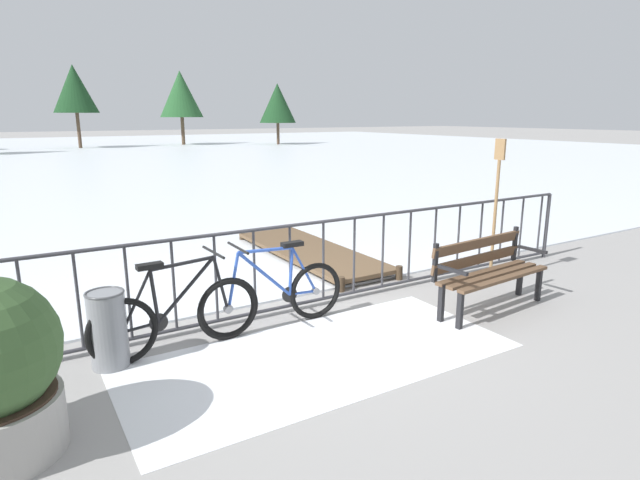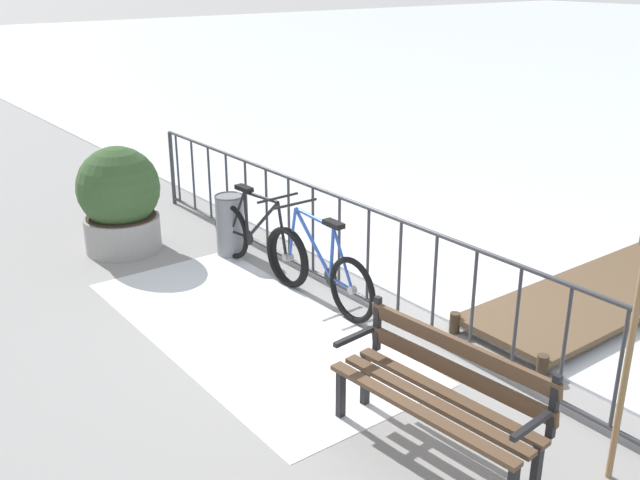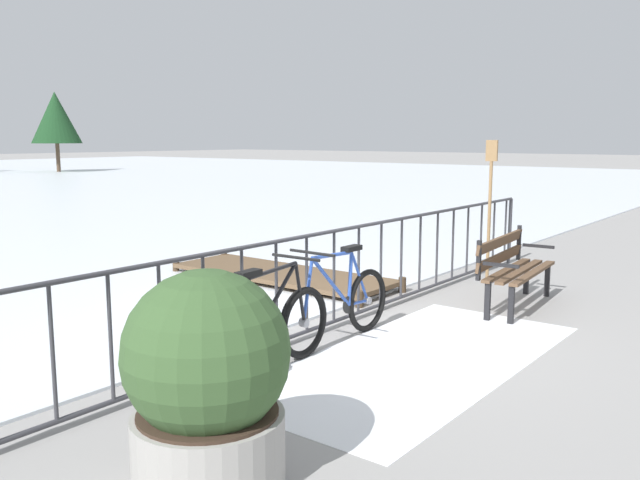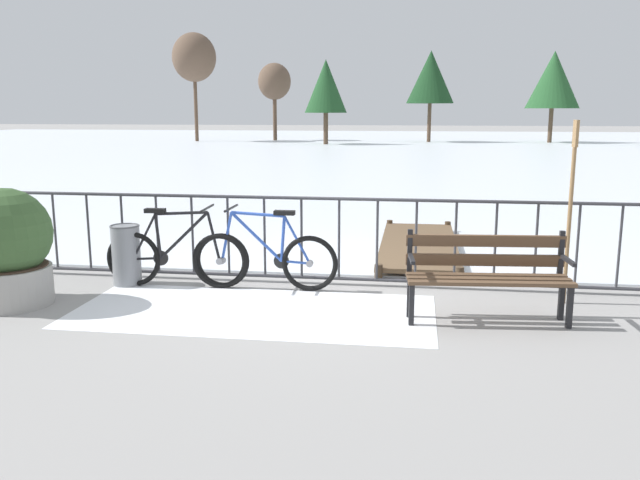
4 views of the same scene
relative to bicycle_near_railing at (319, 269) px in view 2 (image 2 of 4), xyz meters
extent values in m
plane|color=gray|center=(0.60, 0.32, -0.37)|extent=(160.00, 160.00, 0.00)
cube|color=white|center=(0.06, -0.88, -0.36)|extent=(3.78, 1.71, 0.01)
cylinder|color=#38383D|center=(0.60, 0.32, 0.68)|extent=(9.00, 0.04, 0.04)
cylinder|color=#38383D|center=(0.60, 0.32, -0.29)|extent=(9.00, 0.04, 0.04)
cylinder|color=#38383D|center=(-3.90, 0.32, 0.16)|extent=(0.06, 0.06, 1.05)
cylinder|color=#38383D|center=(-3.72, 0.32, 0.20)|extent=(0.03, 0.03, 0.97)
cylinder|color=#38383D|center=(-3.27, 0.32, 0.20)|extent=(0.03, 0.03, 0.97)
cylinder|color=#38383D|center=(-2.81, 0.32, 0.20)|extent=(0.03, 0.03, 0.97)
cylinder|color=#38383D|center=(-2.36, 0.32, 0.20)|extent=(0.03, 0.03, 0.97)
cylinder|color=#38383D|center=(-1.90, 0.32, 0.20)|extent=(0.03, 0.03, 0.97)
cylinder|color=#38383D|center=(-1.45, 0.32, 0.20)|extent=(0.03, 0.03, 0.97)
cylinder|color=#38383D|center=(-0.99, 0.32, 0.20)|extent=(0.03, 0.03, 0.97)
cylinder|color=#38383D|center=(-0.54, 0.32, 0.20)|extent=(0.03, 0.03, 0.97)
cylinder|color=#38383D|center=(-0.09, 0.32, 0.20)|extent=(0.03, 0.03, 0.97)
cylinder|color=#38383D|center=(0.37, 0.32, 0.20)|extent=(0.03, 0.03, 0.97)
cylinder|color=#38383D|center=(0.82, 0.32, 0.20)|extent=(0.03, 0.03, 0.97)
cylinder|color=#38383D|center=(1.28, 0.32, 0.20)|extent=(0.03, 0.03, 0.97)
cylinder|color=#38383D|center=(1.73, 0.32, 0.20)|extent=(0.03, 0.03, 0.97)
cylinder|color=#38383D|center=(2.19, 0.32, 0.20)|extent=(0.03, 0.03, 0.97)
cylinder|color=#38383D|center=(2.64, 0.32, 0.20)|extent=(0.03, 0.03, 0.97)
cylinder|color=#38383D|center=(3.10, 0.32, 0.20)|extent=(0.03, 0.03, 0.97)
torus|color=black|center=(0.52, 0.00, -0.04)|extent=(0.66, 0.06, 0.66)
cylinder|color=gray|center=(0.52, 0.00, -0.04)|extent=(0.08, 0.06, 0.08)
torus|color=black|center=(-0.53, 0.00, -0.04)|extent=(0.66, 0.06, 0.66)
cylinder|color=gray|center=(-0.53, 0.00, -0.04)|extent=(0.08, 0.06, 0.08)
cylinder|color=#2D51B2|center=(0.21, 0.00, 0.25)|extent=(0.08, 0.04, 0.53)
cylinder|color=#2D51B2|center=(-0.11, 0.00, 0.26)|extent=(0.61, 0.04, 0.59)
cylinder|color=#2D51B2|center=(-0.09, 0.00, 0.53)|extent=(0.63, 0.04, 0.07)
cylinder|color=#2D51B2|center=(0.35, 0.00, -0.03)|extent=(0.34, 0.03, 0.05)
cylinder|color=#2D51B2|center=(0.37, 0.00, 0.24)|extent=(0.32, 0.03, 0.56)
cylinder|color=#2D51B2|center=(-0.47, 0.00, 0.25)|extent=(0.16, 0.03, 0.59)
cube|color=black|center=(0.23, 0.00, 0.55)|extent=(0.24, 0.10, 0.05)
cylinder|color=black|center=(-0.40, 0.00, 0.59)|extent=(0.03, 0.52, 0.03)
cylinder|color=black|center=(0.19, 0.00, -0.02)|extent=(0.18, 0.02, 0.18)
torus|color=black|center=(-1.60, -0.07, -0.04)|extent=(0.66, 0.09, 0.66)
cylinder|color=gray|center=(-1.60, -0.07, -0.04)|extent=(0.08, 0.06, 0.08)
torus|color=black|center=(-0.55, -0.03, -0.04)|extent=(0.66, 0.09, 0.66)
cylinder|color=gray|center=(-0.55, -0.03, -0.04)|extent=(0.08, 0.06, 0.08)
cylinder|color=black|center=(-1.29, -0.06, 0.25)|extent=(0.08, 0.04, 0.53)
cylinder|color=black|center=(-0.97, -0.05, 0.26)|extent=(0.61, 0.06, 0.59)
cylinder|color=black|center=(-0.99, -0.05, 0.53)|extent=(0.63, 0.06, 0.07)
cylinder|color=black|center=(-1.43, -0.07, -0.03)|extent=(0.34, 0.04, 0.05)
cylinder|color=black|center=(-1.45, -0.07, 0.24)|extent=(0.32, 0.04, 0.56)
cylinder|color=black|center=(-0.61, -0.03, 0.25)|extent=(0.16, 0.04, 0.59)
cube|color=black|center=(-1.31, -0.06, 0.55)|extent=(0.24, 0.11, 0.05)
cylinder|color=black|center=(-0.68, -0.03, 0.59)|extent=(0.05, 0.52, 0.03)
cylinder|color=black|center=(-1.27, -0.06, -0.02)|extent=(0.18, 0.03, 0.18)
cube|color=brown|center=(2.44, -0.73, 0.07)|extent=(1.60, 0.24, 0.04)
cube|color=brown|center=(2.45, -0.89, 0.07)|extent=(1.60, 0.24, 0.04)
cube|color=brown|center=(2.46, -1.04, 0.07)|extent=(1.60, 0.24, 0.04)
cube|color=brown|center=(2.43, -0.64, 0.21)|extent=(1.60, 0.19, 0.12)
cube|color=brown|center=(2.43, -0.64, 0.41)|extent=(1.60, 0.19, 0.12)
cube|color=black|center=(3.20, -0.69, -0.15)|extent=(0.06, 0.06, 0.44)
cube|color=black|center=(3.19, -0.57, 0.30)|extent=(0.05, 0.05, 0.45)
cube|color=black|center=(3.21, -0.82, 0.27)|extent=(0.07, 0.40, 0.04)
cube|color=black|center=(1.71, -1.09, -0.15)|extent=(0.06, 0.06, 0.44)
cube|color=black|center=(1.68, -0.82, -0.15)|extent=(0.06, 0.06, 0.44)
cube|color=black|center=(1.67, -0.71, 0.30)|extent=(0.05, 0.05, 0.45)
cube|color=black|center=(1.69, -0.95, 0.27)|extent=(0.07, 0.40, 0.04)
cylinder|color=#9E9B96|center=(-2.62, -0.99, -0.16)|extent=(0.90, 0.90, 0.42)
cylinder|color=#38281E|center=(-2.62, -0.99, 0.06)|extent=(0.83, 0.83, 0.02)
sphere|color=#38562D|center=(-2.62, -0.99, 0.42)|extent=(0.98, 0.98, 0.98)
cylinder|color=gray|center=(-1.71, -0.02, -0.01)|extent=(0.34, 0.34, 0.72)
torus|color=#494A4E|center=(-1.71, -0.02, 0.35)|extent=(0.35, 0.35, 0.02)
cylinder|color=#937047|center=(3.35, -0.08, 0.48)|extent=(0.04, 0.04, 1.70)
cube|color=brown|center=(1.78, 2.29, -0.25)|extent=(1.10, 3.34, 0.06)
cylinder|color=#433323|center=(1.29, 0.62, -0.27)|extent=(0.10, 0.10, 0.20)
cylinder|color=#433323|center=(2.28, 0.62, -0.27)|extent=(0.10, 0.10, 0.20)
camera|label=1|loc=(-2.35, -4.84, 1.92)|focal=29.16mm
camera|label=2|loc=(5.41, -4.09, 2.89)|focal=41.00mm
camera|label=3|loc=(-5.11, -3.75, 1.64)|focal=37.27mm
camera|label=4|loc=(1.71, -7.37, 1.72)|focal=37.13mm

